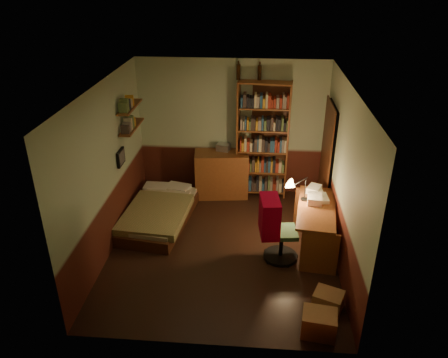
# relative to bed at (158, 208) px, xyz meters

# --- Properties ---
(floor) EXTENTS (3.50, 4.00, 0.02)m
(floor) POSITION_rel_bed_xyz_m (1.19, -0.69, -0.28)
(floor) COLOR black
(floor) RESTS_ON ground
(ceiling) EXTENTS (3.50, 4.00, 0.02)m
(ceiling) POSITION_rel_bed_xyz_m (1.19, -0.69, 2.34)
(ceiling) COLOR silver
(ceiling) RESTS_ON wall_back
(wall_back) EXTENTS (3.50, 0.02, 2.60)m
(wall_back) POSITION_rel_bed_xyz_m (1.19, 1.32, 1.03)
(wall_back) COLOR #98AC88
(wall_back) RESTS_ON ground
(wall_left) EXTENTS (0.02, 4.00, 2.60)m
(wall_left) POSITION_rel_bed_xyz_m (-0.57, -0.69, 1.03)
(wall_left) COLOR #98AC88
(wall_left) RESTS_ON ground
(wall_right) EXTENTS (0.02, 4.00, 2.60)m
(wall_right) POSITION_rel_bed_xyz_m (2.95, -0.69, 1.03)
(wall_right) COLOR #98AC88
(wall_right) RESTS_ON ground
(wall_front) EXTENTS (3.50, 0.02, 2.60)m
(wall_front) POSITION_rel_bed_xyz_m (1.19, -2.70, 1.03)
(wall_front) COLOR #98AC88
(wall_front) RESTS_ON ground
(doorway) EXTENTS (0.06, 0.90, 2.00)m
(doorway) POSITION_rel_bed_xyz_m (2.91, 0.61, 0.73)
(doorway) COLOR black
(doorway) RESTS_ON ground
(door_trim) EXTENTS (0.02, 0.98, 2.08)m
(door_trim) POSITION_rel_bed_xyz_m (2.88, 0.61, 0.73)
(door_trim) COLOR #3B1D0F
(door_trim) RESTS_ON ground
(bed) EXTENTS (1.21, 1.93, 0.54)m
(bed) POSITION_rel_bed_xyz_m (0.00, 0.00, 0.00)
(bed) COLOR olive
(bed) RESTS_ON ground
(dresser) EXTENTS (1.05, 0.62, 0.89)m
(dresser) POSITION_rel_bed_xyz_m (1.01, 1.07, 0.18)
(dresser) COLOR brown
(dresser) RESTS_ON ground
(mini_stereo) EXTENTS (0.28, 0.24, 0.13)m
(mini_stereo) POSITION_rel_bed_xyz_m (1.04, 1.20, 0.69)
(mini_stereo) COLOR #B2B2B7
(mini_stereo) RESTS_ON dresser
(bookshelf) EXTENTS (0.98, 0.39, 2.23)m
(bookshelf) POSITION_rel_bed_xyz_m (1.78, 1.16, 0.85)
(bookshelf) COLOR brown
(bookshelf) RESTS_ON ground
(bottle_left) EXTENTS (0.07, 0.07, 0.27)m
(bottle_left) POSITION_rel_bed_xyz_m (1.30, 1.26, 2.10)
(bottle_left) COLOR black
(bottle_left) RESTS_ON bookshelf
(bottle_right) EXTENTS (0.09, 0.09, 0.26)m
(bottle_right) POSITION_rel_bed_xyz_m (1.68, 1.26, 2.09)
(bottle_right) COLOR black
(bottle_right) RESTS_ON bookshelf
(desk) EXTENTS (0.73, 1.43, 0.73)m
(desk) POSITION_rel_bed_xyz_m (2.63, -0.56, 0.10)
(desk) COLOR brown
(desk) RESTS_ON ground
(paper_stack) EXTENTS (0.28, 0.31, 0.10)m
(paper_stack) POSITION_rel_bed_xyz_m (2.64, -0.06, 0.51)
(paper_stack) COLOR silver
(paper_stack) RESTS_ON desk
(desk_lamp) EXTENTS (0.16, 0.16, 0.52)m
(desk_lamp) POSITION_rel_bed_xyz_m (2.46, -0.34, 0.72)
(desk_lamp) COLOR black
(desk_lamp) RESTS_ON desk
(office_chair) EXTENTS (0.49, 0.44, 0.89)m
(office_chair) POSITION_rel_bed_xyz_m (2.10, -0.90, 0.18)
(office_chair) COLOR #345D39
(office_chair) RESTS_ON ground
(red_jacket) EXTENTS (0.42, 0.56, 0.58)m
(red_jacket) POSITION_rel_bed_xyz_m (1.92, -0.70, 0.92)
(red_jacket) COLOR #B10427
(red_jacket) RESTS_ON office_chair
(wall_shelf_lower) EXTENTS (0.20, 0.90, 0.03)m
(wall_shelf_lower) POSITION_rel_bed_xyz_m (-0.45, 0.41, 1.33)
(wall_shelf_lower) COLOR brown
(wall_shelf_lower) RESTS_ON wall_left
(wall_shelf_upper) EXTENTS (0.20, 0.90, 0.03)m
(wall_shelf_upper) POSITION_rel_bed_xyz_m (-0.45, 0.41, 1.68)
(wall_shelf_upper) COLOR brown
(wall_shelf_upper) RESTS_ON wall_left
(framed_picture) EXTENTS (0.04, 0.32, 0.26)m
(framed_picture) POSITION_rel_bed_xyz_m (-0.53, -0.09, 0.98)
(framed_picture) COLOR black
(framed_picture) RESTS_ON wall_left
(cardboard_box_a) EXTENTS (0.45, 0.38, 0.31)m
(cardboard_box_a) POSITION_rel_bed_xyz_m (2.51, -2.40, -0.12)
(cardboard_box_a) COLOR #9B7349
(cardboard_box_a) RESTS_ON ground
(cardboard_box_b) EXTENTS (0.45, 0.42, 0.26)m
(cardboard_box_b) POSITION_rel_bed_xyz_m (2.68, -1.96, -0.14)
(cardboard_box_b) COLOR #9B7349
(cardboard_box_b) RESTS_ON ground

